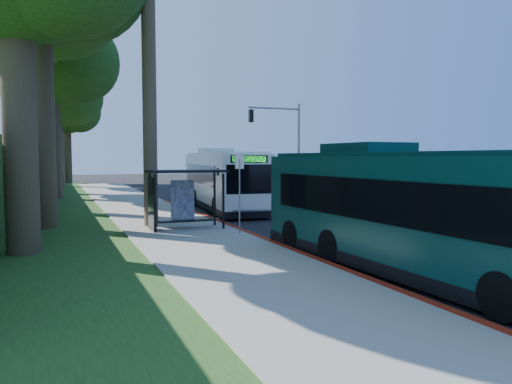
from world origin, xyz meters
name	(u,v)px	position (x,y,z in m)	size (l,w,h in m)	color
ground	(303,216)	(0.00, 0.00, 0.00)	(140.00, 140.00, 0.00)	black
sidewalk	(165,222)	(-7.30, 0.00, 0.06)	(4.50, 70.00, 0.12)	gray
red_curb	(240,230)	(-5.00, -4.00, 0.07)	(0.25, 30.00, 0.13)	maroon
grass_verge	(36,216)	(-13.00, 5.00, 0.03)	(8.00, 70.00, 0.06)	#234719
bus_shelter	(180,188)	(-7.26, -2.86, 1.81)	(3.20, 1.51, 2.55)	black
stop_sign_pole	(240,183)	(-5.40, -5.00, 2.08)	(0.35, 0.06, 3.17)	gray
traffic_signal_pole	(286,139)	(3.78, 10.00, 4.42)	(4.10, 0.30, 7.00)	gray
tree_2	(53,54)	(-11.89, 15.98, 10.48)	(8.82, 8.40, 15.12)	#382B1E
tree_3	(27,52)	(-13.88, 23.98, 11.98)	(10.08, 9.60, 17.28)	#382B1E
tree_4	(58,92)	(-11.40, 31.98, 9.73)	(8.40, 8.00, 14.14)	#382B1E
tree_5	(67,107)	(-10.41, 39.99, 8.96)	(7.35, 7.00, 12.86)	#382B1E
white_bus	(222,179)	(-2.76, 5.24, 1.77)	(3.84, 12.39, 3.63)	silver
teal_bus	(408,209)	(-3.43, -12.52, 1.70)	(2.95, 11.78, 3.49)	#09322E
pickup	(281,197)	(0.38, 3.61, 0.71)	(2.34, 5.08, 1.41)	silver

